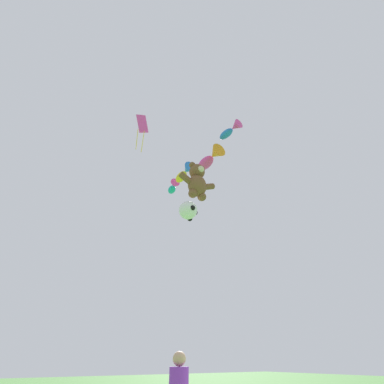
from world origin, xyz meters
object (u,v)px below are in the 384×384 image
Objects in this scene: fish_kite_cobalt at (231,130)px; diamond_kite at (142,126)px; teddy_bear_kite at (197,181)px; fish_kite_magenta at (210,158)px; soccer_ball_kite at (188,210)px; fish_kite_teal at (173,187)px; fish_kite_goldfin at (184,173)px.

fish_kite_cobalt reaches higher than diamond_kite.
fish_kite_magenta is at bearing 33.84° from teddy_bear_kite.
fish_kite_teal is (2.50, 6.42, 6.00)m from soccer_ball_kite.
fish_kite_goldfin is 1.23× the size of fish_kite_teal.
diamond_kite is (-5.08, -0.70, -0.63)m from fish_kite_magenta.
fish_kite_teal is at bearing 49.23° from diamond_kite.
fish_kite_teal reaches higher than teddy_bear_kite.
fish_kite_cobalt reaches higher than fish_kite_magenta.
fish_kite_cobalt reaches higher than soccer_ball_kite.
diamond_kite is (-2.75, 0.33, 4.48)m from soccer_ball_kite.
fish_kite_goldfin is (2.07, 3.90, 5.63)m from soccer_ball_kite.
fish_kite_magenta is 5.16m from diamond_kite.
fish_kite_teal is (0.18, 5.39, 0.89)m from fish_kite_magenta.
fish_kite_teal is at bearing 88.13° from fish_kite_magenta.
fish_kite_teal reaches higher than diamond_kite.
fish_kite_teal reaches higher than fish_kite_cobalt.
teddy_bear_kite is 1.32× the size of fish_kite_cobalt.
soccer_ball_kite is 5.71m from fish_kite_magenta.
fish_kite_cobalt is (1.93, -0.87, 4.05)m from teddy_bear_kite.
fish_kite_goldfin is at bearing -99.90° from fish_kite_teal.
soccer_ball_kite is 6.27m from fish_kite_cobalt.
fish_kite_teal is at bearing 68.68° from soccer_ball_kite.
fish_kite_magenta reaches higher than teddy_bear_kite.
soccer_ball_kite is 0.55× the size of fish_kite_teal.
fish_kite_teal is (0.44, 2.51, 0.37)m from fish_kite_goldfin.
diamond_kite is at bearing 173.25° from soccer_ball_kite.
fish_kite_goldfin is at bearing 62.12° from soccer_ball_kite.
fish_kite_magenta is 5.47m from fish_kite_teal.
diamond_kite is at bearing -143.37° from fish_kite_goldfin.
teddy_bear_kite is 8.29m from fish_kite_teal.
teddy_bear_kite is 4.19m from fish_kite_magenta.
fish_kite_teal is 8.19m from diamond_kite.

